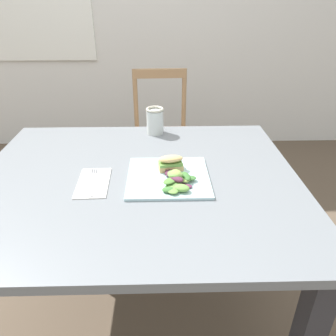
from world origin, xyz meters
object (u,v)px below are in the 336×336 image
dining_table (139,204)px  fork_on_napkin (94,179)px  sandwich_half_front (171,163)px  chair_wooden_far (161,135)px  mason_jar_iced_tea (155,122)px  plate_lunch (168,177)px

dining_table → fork_on_napkin: 0.20m
sandwich_half_front → fork_on_napkin: size_ratio=0.51×
chair_wooden_far → mason_jar_iced_tea: (-0.03, -0.67, 0.35)m
dining_table → sandwich_half_front: size_ratio=12.26×
mason_jar_iced_tea → fork_on_napkin: bearing=-116.2°
sandwich_half_front → mason_jar_iced_tea: bearing=99.0°
chair_wooden_far → fork_on_napkin: 1.17m
plate_lunch → mason_jar_iced_tea: 0.43m
dining_table → chair_wooden_far: 1.10m
dining_table → mason_jar_iced_tea: (0.06, 0.41, 0.18)m
sandwich_half_front → mason_jar_iced_tea: mason_jar_iced_tea is taller
sandwich_half_front → plate_lunch: bearing=-102.6°
chair_wooden_far → mason_jar_iced_tea: size_ratio=7.12×
dining_table → plate_lunch: plate_lunch is taller
chair_wooden_far → fork_on_napkin: bearing=-102.4°
sandwich_half_front → mason_jar_iced_tea: 0.38m
chair_wooden_far → plate_lunch: (0.02, -1.10, 0.30)m
plate_lunch → sandwich_half_front: 0.06m
mason_jar_iced_tea → plate_lunch: bearing=-83.2°
chair_wooden_far → sandwich_half_front: size_ratio=9.16×
fork_on_napkin → mason_jar_iced_tea: (0.21, 0.43, 0.05)m
chair_wooden_far → plate_lunch: 1.14m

